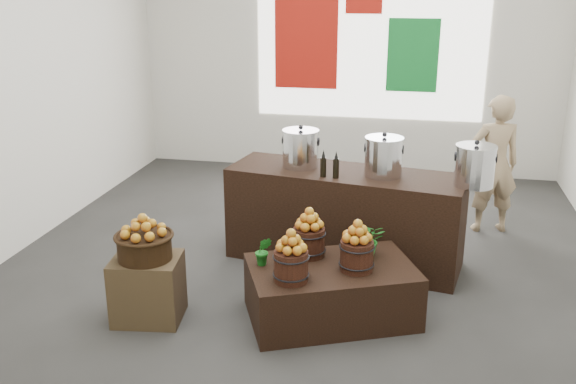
% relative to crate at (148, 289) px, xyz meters
% --- Properties ---
extents(ground, '(7.00, 7.00, 0.00)m').
position_rel_crate_xyz_m(ground, '(1.10, 1.23, -0.28)').
color(ground, '#323230').
rests_on(ground, ground).
extents(back_wall, '(6.00, 0.04, 4.00)m').
position_rel_crate_xyz_m(back_wall, '(1.10, 4.73, 1.72)').
color(back_wall, silver).
rests_on(back_wall, ground).
extents(back_opening, '(3.20, 0.02, 2.40)m').
position_rel_crate_xyz_m(back_opening, '(1.40, 4.71, 1.72)').
color(back_opening, white).
rests_on(back_opening, back_wall).
extents(deco_red_left, '(0.90, 0.04, 1.40)m').
position_rel_crate_xyz_m(deco_red_left, '(0.50, 4.70, 1.62)').
color(deco_red_left, '#B1170D').
rests_on(deco_red_left, back_wall).
extents(deco_green_right, '(0.70, 0.04, 1.00)m').
position_rel_crate_xyz_m(deco_green_right, '(2.00, 4.70, 1.42)').
color(deco_green_right, '#137C2D').
rests_on(deco_green_right, back_wall).
extents(crate, '(0.61, 0.52, 0.55)m').
position_rel_crate_xyz_m(crate, '(0.00, 0.00, 0.00)').
color(crate, brown).
rests_on(crate, ground).
extents(wicker_basket, '(0.44, 0.44, 0.20)m').
position_rel_crate_xyz_m(wicker_basket, '(0.00, 0.00, 0.38)').
color(wicker_basket, black).
rests_on(wicker_basket, crate).
extents(apples_in_basket, '(0.34, 0.34, 0.18)m').
position_rel_crate_xyz_m(apples_in_basket, '(0.00, 0.00, 0.57)').
color(apples_in_basket, maroon).
rests_on(apples_in_basket, wicker_basket).
extents(display_table, '(1.57, 1.30, 0.47)m').
position_rel_crate_xyz_m(display_table, '(1.49, 0.33, -0.04)').
color(display_table, black).
rests_on(display_table, ground).
extents(apple_bucket_front_left, '(0.27, 0.27, 0.25)m').
position_rel_crate_xyz_m(apple_bucket_front_left, '(1.21, 0.00, 0.32)').
color(apple_bucket_front_left, '#35180E').
rests_on(apple_bucket_front_left, display_table).
extents(apples_in_bucket_front_left, '(0.20, 0.20, 0.18)m').
position_rel_crate_xyz_m(apples_in_bucket_front_left, '(1.21, 0.00, 0.53)').
color(apples_in_bucket_front_left, maroon).
rests_on(apples_in_bucket_front_left, apple_bucket_front_left).
extents(apple_bucket_front_right, '(0.27, 0.27, 0.25)m').
position_rel_crate_xyz_m(apple_bucket_front_right, '(1.70, 0.30, 0.32)').
color(apple_bucket_front_right, '#35180E').
rests_on(apple_bucket_front_right, display_table).
extents(apples_in_bucket_front_right, '(0.20, 0.20, 0.18)m').
position_rel_crate_xyz_m(apples_in_bucket_front_right, '(1.70, 0.30, 0.53)').
color(apples_in_bucket_front_right, maroon).
rests_on(apples_in_bucket_front_right, apple_bucket_front_right).
extents(apple_bucket_rear, '(0.27, 0.27, 0.25)m').
position_rel_crate_xyz_m(apple_bucket_rear, '(1.27, 0.50, 0.32)').
color(apple_bucket_rear, '#35180E').
rests_on(apple_bucket_rear, display_table).
extents(apples_in_bucket_rear, '(0.20, 0.20, 0.18)m').
position_rel_crate_xyz_m(apples_in_bucket_rear, '(1.27, 0.50, 0.53)').
color(apples_in_bucket_rear, maroon).
rests_on(apples_in_bucket_rear, apple_bucket_rear).
extents(herb_garnish_right, '(0.30, 0.27, 0.29)m').
position_rel_crate_xyz_m(herb_garnish_right, '(1.77, 0.61, 0.34)').
color(herb_garnish_right, '#166C1B').
rests_on(herb_garnish_right, display_table).
extents(herb_garnish_left, '(0.15, 0.13, 0.25)m').
position_rel_crate_xyz_m(herb_garnish_left, '(0.93, 0.24, 0.32)').
color(herb_garnish_left, '#166C1B').
rests_on(herb_garnish_left, display_table).
extents(counter, '(2.39, 1.11, 0.94)m').
position_rel_crate_xyz_m(counter, '(1.46, 1.49, 0.19)').
color(counter, black).
rests_on(counter, ground).
extents(stock_pot_left, '(0.35, 0.35, 0.35)m').
position_rel_crate_xyz_m(stock_pot_left, '(1.00, 1.57, 0.84)').
color(stock_pot_left, silver).
rests_on(stock_pot_left, counter).
extents(stock_pot_center, '(0.35, 0.35, 0.35)m').
position_rel_crate_xyz_m(stock_pot_center, '(1.82, 1.43, 0.84)').
color(stock_pot_center, silver).
rests_on(stock_pot_center, counter).
extents(stock_pot_right, '(0.35, 0.35, 0.35)m').
position_rel_crate_xyz_m(stock_pot_right, '(2.64, 1.28, 0.84)').
color(stock_pot_right, silver).
rests_on(stock_pot_right, counter).
extents(oil_cruets, '(0.18, 0.09, 0.26)m').
position_rel_crate_xyz_m(oil_cruets, '(1.42, 1.26, 0.79)').
color(oil_cruets, black).
rests_on(oil_cruets, counter).
extents(shopper, '(0.64, 0.50, 1.55)m').
position_rel_crate_xyz_m(shopper, '(2.97, 2.63, 0.50)').
color(shopper, '#A08662').
rests_on(shopper, ground).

